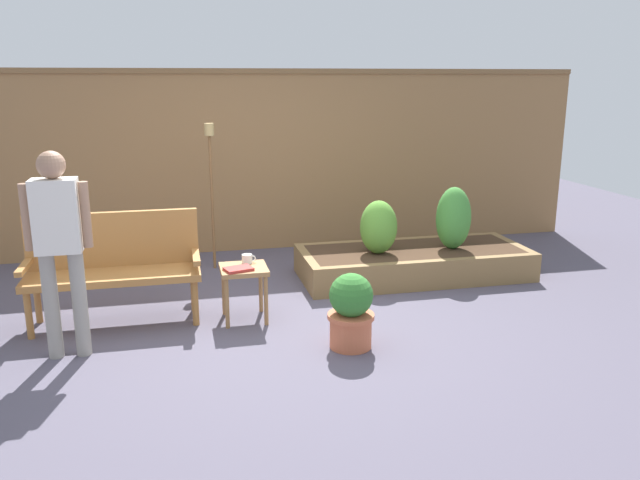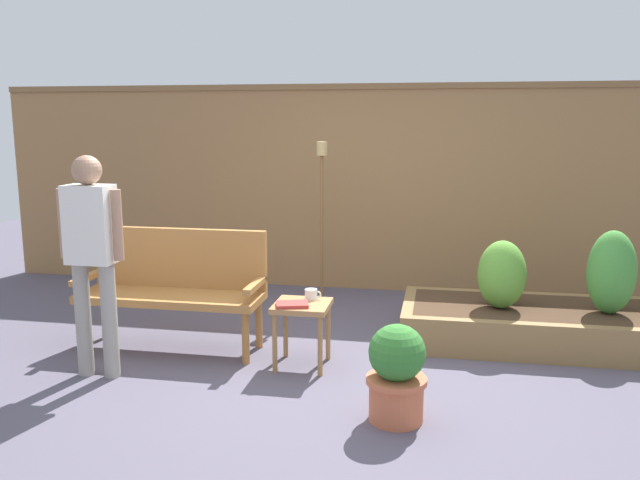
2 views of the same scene
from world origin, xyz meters
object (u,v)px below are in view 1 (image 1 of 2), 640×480
garden_bench (114,260)px  cup_on_table (247,259)px  side_table (244,276)px  person_by_bench (59,237)px  potted_boxwood (351,310)px  shrub_far_corner (453,218)px  tiki_torch (211,170)px  shrub_near_bench (379,227)px  book_on_table (238,269)px

garden_bench → cup_on_table: (1.13, -0.13, -0.03)m
side_table → person_by_bench: size_ratio=0.31×
garden_bench → side_table: size_ratio=3.00×
garden_bench → potted_boxwood: size_ratio=2.40×
cup_on_table → person_by_bench: size_ratio=0.08×
cup_on_table → shrub_far_corner: shrub_far_corner is taller
side_table → shrub_far_corner: 2.43m
garden_bench → potted_boxwood: (1.83, -1.01, -0.24)m
tiki_torch → shrub_near_bench: bearing=-27.5°
side_table → potted_boxwood: (0.74, -0.77, -0.09)m
cup_on_table → book_on_table: cup_on_table is taller
garden_bench → shrub_near_bench: bearing=11.8°
potted_boxwood → shrub_far_corner: 2.21m
book_on_table → side_table: bearing=43.4°
side_table → tiki_torch: (-0.15, 1.62, 0.70)m
side_table → shrub_far_corner: size_ratio=0.73×
garden_bench → side_table: bearing=-12.8°
shrub_near_bench → person_by_bench: 3.12m
cup_on_table → shrub_far_corner: bearing=16.5°
cup_on_table → book_on_table: size_ratio=0.55×
cup_on_table → person_by_bench: (-1.43, -0.56, 0.41)m
person_by_bench → shrub_near_bench: bearing=23.2°
book_on_table → person_by_bench: 1.44m
book_on_table → person_by_bench: bearing=178.9°
garden_bench → tiki_torch: bearing=56.0°
side_table → cup_on_table: bearing=67.6°
side_table → tiki_torch: 1.78m
person_by_bench → book_on_table: bearing=15.0°
cup_on_table → tiki_torch: 1.63m
cup_on_table → garden_bench: bearing=173.3°
person_by_bench → cup_on_table: bearing=21.4°
shrub_near_bench → garden_bench: bearing=-168.2°
side_table → person_by_bench: 1.55m
book_on_table → tiki_torch: tiki_torch is taller
garden_bench → cup_on_table: size_ratio=11.65×
book_on_table → potted_boxwood: potted_boxwood is taller
shrub_near_bench → shrub_far_corner: size_ratio=0.84×
garden_bench → side_table: (1.08, -0.25, -0.15)m
person_by_bench → potted_boxwood: bearing=-8.6°
cup_on_table → book_on_table: 0.23m
book_on_table → cup_on_table: bearing=47.8°
potted_boxwood → shrub_near_bench: bearing=64.9°
side_table → shrub_far_corner: bearing=18.8°
side_table → shrub_near_bench: size_ratio=0.87×
cup_on_table → potted_boxwood: 1.14m
side_table → person_by_bench: (-1.38, -0.45, 0.54)m
garden_bench → person_by_bench: bearing=-113.3°
book_on_table → tiki_torch: (-0.10, 1.71, 0.61)m
shrub_far_corner → garden_bench: bearing=-171.0°
book_on_table → shrub_near_bench: bearing=13.6°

